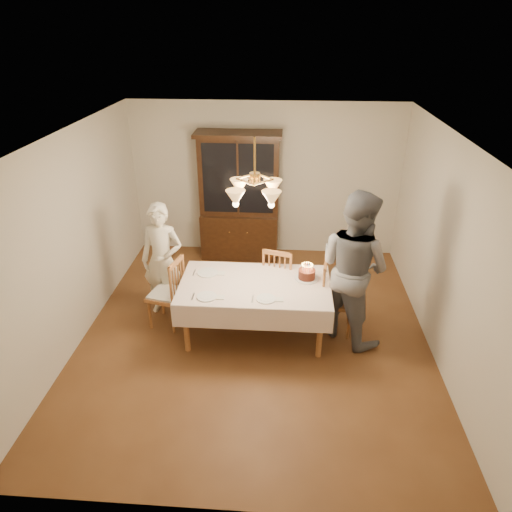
# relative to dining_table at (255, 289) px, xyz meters

# --- Properties ---
(ground) EXTENTS (5.00, 5.00, 0.00)m
(ground) POSITION_rel_dining_table_xyz_m (0.00, 0.00, -0.68)
(ground) COLOR #563118
(ground) RESTS_ON ground
(room_shell) EXTENTS (5.00, 5.00, 5.00)m
(room_shell) POSITION_rel_dining_table_xyz_m (0.00, 0.00, 0.90)
(room_shell) COLOR white
(room_shell) RESTS_ON ground
(dining_table) EXTENTS (1.90, 1.10, 0.76)m
(dining_table) POSITION_rel_dining_table_xyz_m (0.00, 0.00, 0.00)
(dining_table) COLOR brown
(dining_table) RESTS_ON ground
(china_hutch) EXTENTS (1.38, 0.54, 2.16)m
(china_hutch) POSITION_rel_dining_table_xyz_m (-0.42, 2.25, 0.36)
(china_hutch) COLOR black
(china_hutch) RESTS_ON ground
(chair_far_side) EXTENTS (0.53, 0.52, 1.00)m
(chair_far_side) POSITION_rel_dining_table_xyz_m (0.31, 0.62, -0.24)
(chair_far_side) COLOR brown
(chair_far_side) RESTS_ON ground
(chair_left_end) EXTENTS (0.51, 0.52, 1.00)m
(chair_left_end) POSITION_rel_dining_table_xyz_m (-1.19, 0.14, -0.23)
(chair_left_end) COLOR brown
(chair_left_end) RESTS_ON ground
(chair_right_end) EXTENTS (0.47, 0.49, 1.00)m
(chair_right_end) POSITION_rel_dining_table_xyz_m (1.06, 0.16, -0.24)
(chair_right_end) COLOR brown
(chair_right_end) RESTS_ON ground
(elderly_woman) EXTENTS (0.64, 0.46, 1.62)m
(elderly_woman) POSITION_rel_dining_table_xyz_m (-1.29, 0.44, 0.13)
(elderly_woman) COLOR #F1E7CC
(elderly_woman) RESTS_ON ground
(adult_in_grey) EXTENTS (1.21, 1.23, 2.00)m
(adult_in_grey) POSITION_rel_dining_table_xyz_m (1.22, 0.08, 0.32)
(adult_in_grey) COLOR slate
(adult_in_grey) RESTS_ON ground
(birthday_cake) EXTENTS (0.30, 0.30, 0.21)m
(birthday_cake) POSITION_rel_dining_table_xyz_m (0.65, 0.17, 0.14)
(birthday_cake) COLOR white
(birthday_cake) RESTS_ON dining_table
(place_setting_near_left) EXTENTS (0.39, 0.24, 0.02)m
(place_setting_near_left) POSITION_rel_dining_table_xyz_m (-0.54, -0.35, 0.08)
(place_setting_near_left) COLOR white
(place_setting_near_left) RESTS_ON dining_table
(place_setting_near_right) EXTENTS (0.38, 0.23, 0.02)m
(place_setting_near_right) POSITION_rel_dining_table_xyz_m (0.17, -0.35, 0.08)
(place_setting_near_right) COLOR white
(place_setting_near_right) RESTS_ON dining_table
(place_setting_far_left) EXTENTS (0.41, 0.27, 0.02)m
(place_setting_far_left) POSITION_rel_dining_table_xyz_m (-0.63, 0.23, 0.08)
(place_setting_far_left) COLOR white
(place_setting_far_left) RESTS_ON dining_table
(chandelier) EXTENTS (0.62, 0.62, 0.73)m
(chandelier) POSITION_rel_dining_table_xyz_m (-0.00, -0.00, 1.29)
(chandelier) COLOR #BF8C3F
(chandelier) RESTS_ON ground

